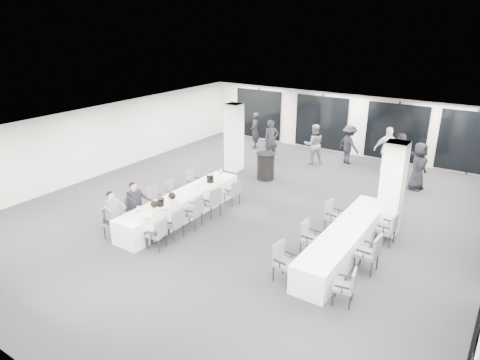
% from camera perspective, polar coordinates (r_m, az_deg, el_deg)
% --- Properties ---
extents(room, '(14.04, 16.04, 2.84)m').
position_cam_1_polar(room, '(14.19, 6.77, 1.66)').
color(room, '#232328').
rests_on(room, ground).
extents(column_left, '(0.60, 0.60, 2.80)m').
position_cam_1_polar(column_left, '(17.71, -0.81, 5.69)').
color(column_left, white).
rests_on(column_left, floor).
extents(column_right, '(0.60, 0.60, 2.80)m').
position_cam_1_polar(column_right, '(13.04, 19.60, -1.13)').
color(column_right, white).
rests_on(column_right, floor).
extents(banquet_table_main, '(0.90, 5.00, 0.75)m').
position_cam_1_polar(banquet_table_main, '(13.82, -7.77, -3.45)').
color(banquet_table_main, white).
rests_on(banquet_table_main, floor).
extents(banquet_table_side, '(0.90, 5.00, 0.75)m').
position_cam_1_polar(banquet_table_side, '(11.97, 13.86, -7.89)').
color(banquet_table_side, white).
rests_on(banquet_table_side, floor).
extents(cocktail_table, '(0.77, 0.77, 1.06)m').
position_cam_1_polar(cocktail_table, '(16.89, 3.44, 1.86)').
color(cocktail_table, black).
rests_on(cocktail_table, floor).
extents(chair_main_left_near, '(0.57, 0.60, 0.93)m').
position_cam_1_polar(chair_main_left_near, '(12.97, -16.85, -5.13)').
color(chair_main_left_near, '#57595F').
rests_on(chair_main_left_near, floor).
extents(chair_main_left_second, '(0.55, 0.58, 0.92)m').
position_cam_1_polar(chair_main_left_second, '(13.48, -14.01, -3.83)').
color(chair_main_left_second, '#57595F').
rests_on(chair_main_left_second, floor).
extents(chair_main_left_mid, '(0.48, 0.54, 0.93)m').
position_cam_1_polar(chair_main_left_mid, '(14.06, -11.28, -2.54)').
color(chair_main_left_mid, '#57595F').
rests_on(chair_main_left_mid, floor).
extents(chair_main_left_fourth, '(0.50, 0.54, 0.87)m').
position_cam_1_polar(chair_main_left_fourth, '(14.64, -8.89, -1.56)').
color(chair_main_left_fourth, '#57595F').
rests_on(chair_main_left_fourth, floor).
extents(chair_main_left_far, '(0.51, 0.56, 0.94)m').
position_cam_1_polar(chair_main_left_far, '(15.37, -6.30, -0.20)').
color(chair_main_left_far, '#57595F').
rests_on(chair_main_left_far, floor).
extents(chair_main_right_near, '(0.54, 0.57, 0.91)m').
position_cam_1_polar(chair_main_right_near, '(11.99, -10.81, -6.81)').
color(chair_main_right_near, '#57595F').
rests_on(chair_main_right_near, floor).
extents(chair_main_right_second, '(0.49, 0.55, 0.95)m').
position_cam_1_polar(chair_main_right_second, '(12.41, -8.62, -5.56)').
color(chair_main_right_second, '#57595F').
rests_on(chair_main_right_second, floor).
extents(chair_main_right_mid, '(0.60, 0.64, 1.03)m').
position_cam_1_polar(chair_main_right_mid, '(12.96, -6.11, -4.02)').
color(chair_main_right_mid, '#57595F').
rests_on(chair_main_right_mid, floor).
extents(chair_main_right_fourth, '(0.57, 0.61, 0.99)m').
position_cam_1_polar(chair_main_right_fourth, '(13.63, -3.66, -2.76)').
color(chair_main_right_fourth, '#57595F').
rests_on(chair_main_right_fourth, floor).
extents(chair_main_right_far, '(0.50, 0.54, 0.86)m').
position_cam_1_polar(chair_main_right_far, '(14.56, -0.86, -1.47)').
color(chair_main_right_far, '#57595F').
rests_on(chair_main_right_far, floor).
extents(chair_side_left_near, '(0.54, 0.58, 0.96)m').
position_cam_1_polar(chair_side_left_near, '(10.53, 5.70, -10.48)').
color(chair_side_left_near, '#57595F').
rests_on(chair_side_left_near, floor).
extents(chair_side_left_mid, '(0.49, 0.55, 0.94)m').
position_cam_1_polar(chair_side_left_mid, '(11.69, 9.12, -7.34)').
color(chair_side_left_mid, '#57595F').
rests_on(chair_side_left_mid, floor).
extents(chair_side_left_far, '(0.51, 0.56, 0.93)m').
position_cam_1_polar(chair_side_left_far, '(13.08, 12.21, -4.43)').
color(chair_side_left_far, '#57595F').
rests_on(chair_side_left_far, floor).
extents(chair_side_right_near, '(0.52, 0.56, 0.89)m').
position_cam_1_polar(chair_side_right_near, '(9.95, 14.11, -13.41)').
color(chair_side_right_near, '#57595F').
rests_on(chair_side_right_near, floor).
extents(chair_side_right_mid, '(0.54, 0.60, 1.03)m').
position_cam_1_polar(chair_side_right_mid, '(11.21, 17.04, -9.08)').
color(chair_side_right_mid, '#57595F').
rests_on(chair_side_right_mid, floor).
extents(chair_side_right_far, '(0.49, 0.55, 0.94)m').
position_cam_1_polar(chair_side_right_far, '(12.69, 19.27, -5.95)').
color(chair_side_right_far, '#57595F').
rests_on(chair_side_right_far, floor).
extents(seated_guest_a, '(0.50, 0.38, 1.44)m').
position_cam_1_polar(seated_guest_a, '(12.75, -16.44, -4.13)').
color(seated_guest_a, '#5B5E63').
rests_on(seated_guest_a, floor).
extents(seated_guest_b, '(0.50, 0.38, 1.44)m').
position_cam_1_polar(seated_guest_b, '(13.25, -13.69, -2.89)').
color(seated_guest_b, black).
rests_on(seated_guest_b, floor).
extents(seated_guest_c, '(0.50, 0.38, 1.44)m').
position_cam_1_polar(seated_guest_c, '(11.95, -11.52, -5.38)').
color(seated_guest_c, white).
rests_on(seated_guest_c, floor).
extents(seated_guest_d, '(0.50, 0.38, 1.44)m').
position_cam_1_polar(seated_guest_d, '(12.40, -9.27, -4.23)').
color(seated_guest_d, white).
rests_on(seated_guest_d, floor).
extents(standing_guest_a, '(0.94, 0.95, 2.04)m').
position_cam_1_polar(standing_guest_a, '(19.25, 4.18, 5.69)').
color(standing_guest_a, black).
rests_on(standing_guest_a, floor).
extents(standing_guest_b, '(1.12, 1.04, 1.99)m').
position_cam_1_polar(standing_guest_b, '(18.87, 9.83, 5.07)').
color(standing_guest_b, '#5B5E63').
rests_on(standing_guest_b, floor).
extents(standing_guest_c, '(1.41, 1.16, 1.94)m').
position_cam_1_polar(standing_guest_c, '(19.22, 14.35, 4.93)').
color(standing_guest_c, black).
rests_on(standing_guest_c, floor).
extents(standing_guest_d, '(1.42, 1.07, 2.14)m').
position_cam_1_polar(standing_guest_d, '(18.58, 19.16, 4.20)').
color(standing_guest_d, white).
rests_on(standing_guest_d, floor).
extents(standing_guest_e, '(0.80, 1.09, 2.03)m').
position_cam_1_polar(standing_guest_e, '(17.02, 22.75, 2.07)').
color(standing_guest_e, black).
rests_on(standing_guest_e, floor).
extents(standing_guest_f, '(1.89, 1.34, 1.93)m').
position_cam_1_polar(standing_guest_f, '(18.56, 20.51, 3.67)').
color(standing_guest_f, black).
rests_on(standing_guest_f, floor).
extents(standing_guest_g, '(0.90, 0.93, 1.98)m').
position_cam_1_polar(standing_guest_g, '(20.97, 2.00, 6.91)').
color(standing_guest_g, black).
rests_on(standing_guest_g, floor).
extents(standing_guest_h, '(0.60, 0.90, 1.76)m').
position_cam_1_polar(standing_guest_h, '(14.20, 19.26, -1.58)').
color(standing_guest_h, '#5B5E63').
rests_on(standing_guest_h, floor).
extents(ice_bucket_near, '(0.22, 0.22, 0.25)m').
position_cam_1_polar(ice_bucket_near, '(12.94, -10.54, -2.93)').
color(ice_bucket_near, black).
rests_on(ice_bucket_near, banquet_table_main).
extents(ice_bucket_far, '(0.24, 0.24, 0.27)m').
position_cam_1_polar(ice_bucket_far, '(14.60, -4.01, 0.22)').
color(ice_bucket_far, black).
rests_on(ice_bucket_far, banquet_table_main).
extents(water_bottle_a, '(0.08, 0.08, 0.24)m').
position_cam_1_polar(water_bottle_a, '(12.57, -13.42, -3.91)').
color(water_bottle_a, silver).
rests_on(water_bottle_a, banquet_table_main).
extents(water_bottle_b, '(0.06, 0.06, 0.20)m').
position_cam_1_polar(water_bottle_b, '(13.97, -5.63, -0.96)').
color(water_bottle_b, silver).
rests_on(water_bottle_b, banquet_table_main).
extents(water_bottle_c, '(0.08, 0.08, 0.24)m').
position_cam_1_polar(water_bottle_c, '(15.24, -2.57, 1.08)').
color(water_bottle_c, silver).
rests_on(water_bottle_c, banquet_table_main).
extents(plate_a, '(0.22, 0.22, 0.03)m').
position_cam_1_polar(plate_a, '(12.80, -11.79, -3.85)').
color(plate_a, white).
rests_on(plate_a, banquet_table_main).
extents(plate_b, '(0.21, 0.21, 0.03)m').
position_cam_1_polar(plate_b, '(12.46, -11.92, -4.55)').
color(plate_b, white).
rests_on(plate_b, banquet_table_main).
extents(plate_c, '(0.19, 0.19, 0.03)m').
position_cam_1_polar(plate_c, '(13.47, -8.55, -2.36)').
color(plate_c, white).
rests_on(plate_c, banquet_table_main).
extents(wine_glass, '(0.08, 0.08, 0.21)m').
position_cam_1_polar(wine_glass, '(12.28, -12.97, -4.28)').
color(wine_glass, silver).
rests_on(wine_glass, banquet_table_main).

